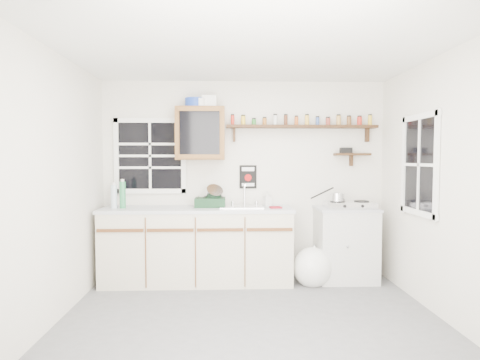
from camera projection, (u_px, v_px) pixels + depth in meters
name	position (u px, v px, depth m)	size (l,w,h in m)	color
room	(252.00, 188.00, 3.57)	(3.64, 3.24, 2.54)	#555558
main_cabinet	(197.00, 245.00, 4.89)	(2.31, 0.63, 0.92)	beige
right_cabinet	(345.00, 244.00, 4.98)	(0.73, 0.57, 0.91)	#B9B9B2
sink	(241.00, 206.00, 4.89)	(0.52, 0.44, 0.29)	silver
upper_cabinet	(200.00, 134.00, 4.97)	(0.60, 0.32, 0.65)	brown
upper_cabinet_clutter	(200.00, 102.00, 4.95)	(0.39, 0.24, 0.14)	navy
spice_shelf	(303.00, 125.00, 5.07)	(1.91, 0.18, 0.35)	black
secondary_shelf	(350.00, 154.00, 5.12)	(0.45, 0.16, 0.24)	black
warning_sign	(248.00, 177.00, 5.16)	(0.22, 0.02, 0.30)	black
window_back	(150.00, 156.00, 5.10)	(0.93, 0.03, 0.98)	black
window_right	(420.00, 165.00, 4.17)	(0.03, 0.78, 1.08)	black
water_bottles	(119.00, 195.00, 4.80)	(0.17, 0.09, 0.35)	#A8BBC5
dish_rack	(211.00, 200.00, 4.94)	(0.37, 0.29, 0.28)	black
soap_bottle	(267.00, 199.00, 5.03)	(0.08, 0.08, 0.18)	white
rag	(276.00, 207.00, 4.81)	(0.14, 0.12, 0.02)	maroon
hotplate	(350.00, 204.00, 4.94)	(0.61, 0.33, 0.09)	silver
saucepan	(337.00, 197.00, 4.93)	(0.38, 0.31, 0.18)	silver
trash_bag	(312.00, 267.00, 4.80)	(0.44, 0.40, 0.51)	white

